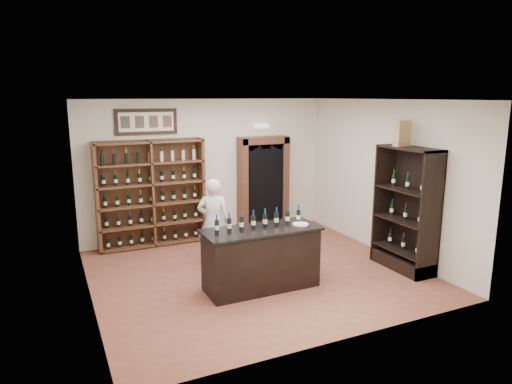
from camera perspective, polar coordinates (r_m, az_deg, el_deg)
floor at (r=8.17m, az=0.08°, el=-10.08°), size 5.50×5.50×0.00m
ceiling at (r=7.57m, az=0.08°, el=11.47°), size 5.50×5.50×0.00m
wall_back at (r=10.02m, az=-5.99°, el=2.90°), size 5.50×0.04×3.00m
wall_left at (r=7.05m, az=-20.62°, el=-1.65°), size 0.04×5.00×3.00m
wall_right at (r=9.22m, az=15.76°, el=1.73°), size 0.04×5.00×3.00m
wine_shelf at (r=9.59m, az=-12.97°, el=-0.17°), size 2.20×0.38×2.20m
framed_picture at (r=9.54m, az=-13.55°, el=8.53°), size 1.25×0.04×0.52m
arched_doorway at (r=10.39m, az=0.89°, el=1.27°), size 1.17×0.35×2.17m
emergency_light at (r=10.32m, az=0.68°, el=8.26°), size 0.30×0.10×0.10m
tasting_counter at (r=7.41m, az=0.65°, el=-8.36°), size 1.88×0.78×1.00m
counter_bottle_0 at (r=7.01m, az=-4.93°, el=-4.30°), size 0.07×0.07×0.30m
counter_bottle_1 at (r=7.08m, az=-3.36°, el=-4.11°), size 0.07×0.07×0.30m
counter_bottle_2 at (r=7.16m, az=-1.83°, el=-3.92°), size 0.07×0.07×0.30m
counter_bottle_3 at (r=7.24m, az=-0.33°, el=-3.73°), size 0.07×0.07×0.30m
counter_bottle_4 at (r=7.32m, az=1.14°, el=-3.55°), size 0.07×0.07×0.30m
counter_bottle_5 at (r=7.41m, az=2.57°, el=-3.37°), size 0.07×0.07×0.30m
counter_bottle_6 at (r=7.51m, az=3.96°, el=-3.19°), size 0.07×0.07×0.30m
counter_bottle_7 at (r=7.61m, az=5.32°, el=-3.01°), size 0.07×0.07×0.30m
side_cabinet at (r=8.59m, az=18.24°, el=-4.27°), size 0.48×1.20×2.20m
shopkeeper at (r=8.43m, az=-5.35°, el=-3.68°), size 0.69×0.58×1.60m
plate at (r=7.48m, az=5.59°, el=-4.04°), size 0.26×0.26×0.02m
wine_crate at (r=8.37m, az=17.82°, el=6.98°), size 0.32×0.16×0.44m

